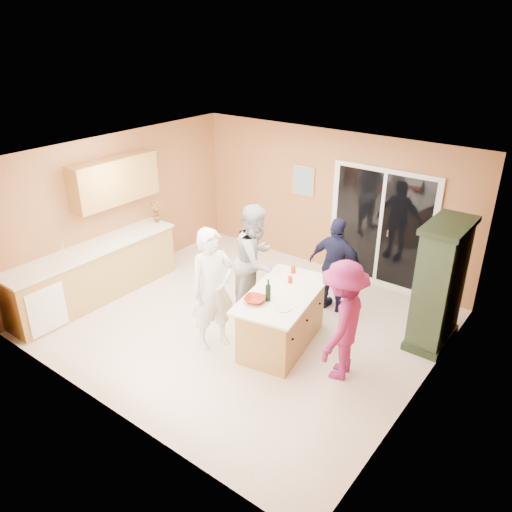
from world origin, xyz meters
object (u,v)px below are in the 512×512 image
Objects in this scene: woman_white at (213,289)px; woman_navy at (336,266)px; kitchen_island at (282,320)px; green_hutch at (439,286)px; woman_grey at (256,260)px; woman_magenta at (342,321)px.

woman_navy is at bearing -1.43° from woman_white.
woman_white is (-0.78, -0.58, 0.50)m from kitchen_island.
kitchen_island is at bearing 81.55° from woman_navy.
green_hutch is 1.59m from woman_navy.
woman_grey is at bearing -160.88° from green_hutch.
woman_white is 2.11m from woman_navy.
green_hutch is 1.19× the size of woman_navy.
kitchen_island is 1.09m from woman_white.
green_hutch is (1.70, 1.40, 0.51)m from kitchen_island.
green_hutch is 1.03× the size of woman_grey.
woman_grey is (-0.86, 0.51, 0.51)m from kitchen_island.
woman_grey is (-2.56, -0.89, -0.00)m from green_hutch.
woman_navy is (0.11, 1.32, 0.39)m from kitchen_island.
woman_white is at bearing 61.37° from woman_navy.
woman_grey reaches higher than woman_white.
woman_white is at bearing 172.29° from woman_grey.
woman_magenta is at bearing 118.00° from woman_navy.
woman_magenta is at bearing -120.19° from woman_grey.
green_hutch reaches higher than woman_white.
woman_navy is at bearing -62.00° from woman_grey.
woman_magenta is (1.85, -0.61, -0.08)m from woman_grey.
green_hutch is at bearing -27.70° from woman_white.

